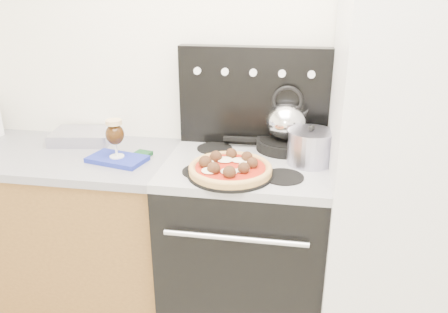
% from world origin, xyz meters
% --- Properties ---
extents(room_shell, '(3.52, 3.01, 2.52)m').
position_xyz_m(room_shell, '(0.00, 0.29, 1.25)').
color(room_shell, beige).
rests_on(room_shell, ground).
extents(base_cabinet, '(1.45, 0.60, 0.86)m').
position_xyz_m(base_cabinet, '(-1.02, 1.20, 0.43)').
color(base_cabinet, brown).
rests_on(base_cabinet, ground).
extents(countertop, '(1.48, 0.63, 0.04)m').
position_xyz_m(countertop, '(-1.02, 1.20, 0.88)').
color(countertop, gray).
rests_on(countertop, base_cabinet).
extents(stove_body, '(0.76, 0.65, 0.88)m').
position_xyz_m(stove_body, '(0.08, 1.18, 0.44)').
color(stove_body, black).
rests_on(stove_body, ground).
extents(cooktop, '(0.76, 0.65, 0.04)m').
position_xyz_m(cooktop, '(0.08, 1.18, 0.90)').
color(cooktop, '#ADADB2').
rests_on(cooktop, stove_body).
extents(backguard, '(0.76, 0.08, 0.50)m').
position_xyz_m(backguard, '(0.08, 1.45, 1.17)').
color(backguard, black).
rests_on(backguard, cooktop).
extents(fridge, '(0.64, 0.68, 1.90)m').
position_xyz_m(fridge, '(0.78, 1.15, 0.95)').
color(fridge, silver).
rests_on(fridge, ground).
extents(foil_sheet, '(0.35, 0.28, 0.06)m').
position_xyz_m(foil_sheet, '(-0.84, 1.37, 0.93)').
color(foil_sheet, silver).
rests_on(foil_sheet, countertop).
extents(oven_mitt, '(0.30, 0.22, 0.02)m').
position_xyz_m(oven_mitt, '(-0.54, 1.13, 0.91)').
color(oven_mitt, '#1F2C9E').
rests_on(oven_mitt, countertop).
extents(beer_glass, '(0.11, 0.11, 0.19)m').
position_xyz_m(beer_glass, '(-0.54, 1.13, 1.02)').
color(beer_glass, black).
rests_on(beer_glass, oven_mitt).
extents(pizza_pan, '(0.42, 0.42, 0.01)m').
position_xyz_m(pizza_pan, '(0.03, 1.01, 0.93)').
color(pizza_pan, black).
rests_on(pizza_pan, cooktop).
extents(pizza, '(0.46, 0.46, 0.05)m').
position_xyz_m(pizza, '(0.03, 1.01, 0.96)').
color(pizza, tan).
rests_on(pizza, pizza_pan).
extents(skillet, '(0.31, 0.31, 0.05)m').
position_xyz_m(skillet, '(0.25, 1.38, 0.95)').
color(skillet, black).
rests_on(skillet, cooktop).
extents(tea_kettle, '(0.23, 0.23, 0.23)m').
position_xyz_m(tea_kettle, '(0.25, 1.38, 1.09)').
color(tea_kettle, silver).
rests_on(tea_kettle, skillet).
extents(stock_pot, '(0.22, 0.22, 0.15)m').
position_xyz_m(stock_pot, '(0.37, 1.21, 1.00)').
color(stock_pot, '#ABA8BF').
rests_on(stock_pot, cooktop).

